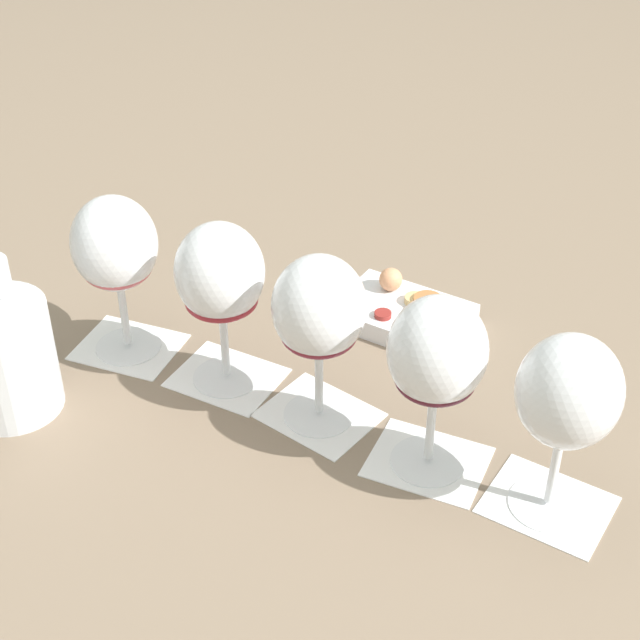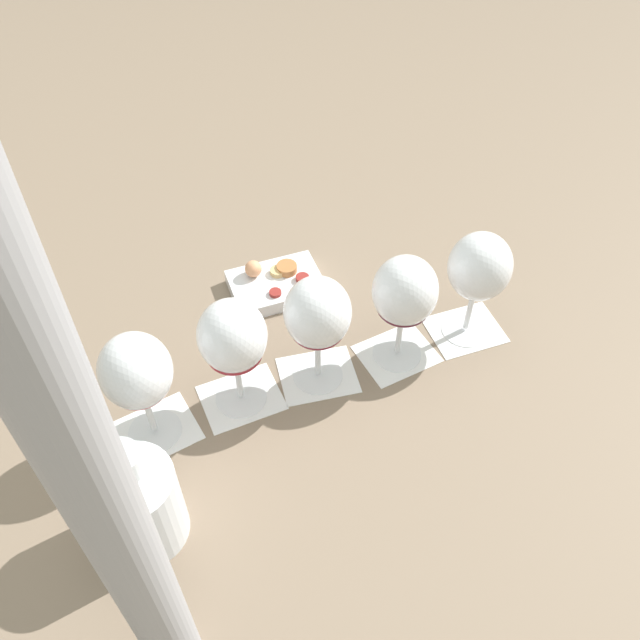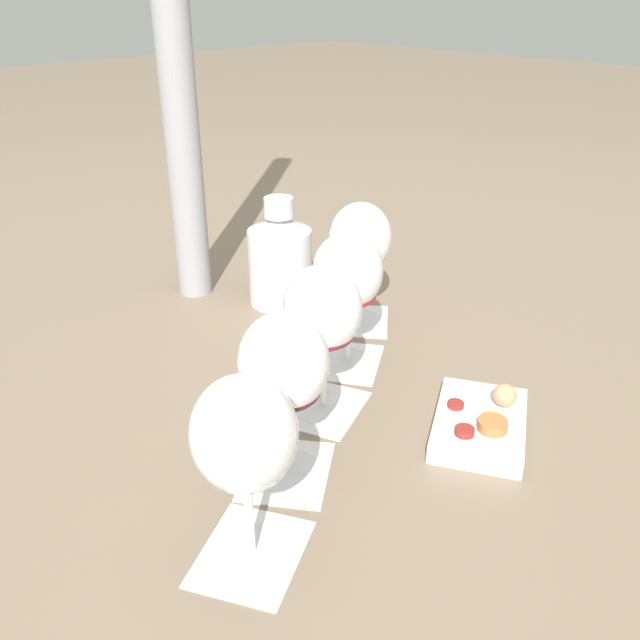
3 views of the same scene
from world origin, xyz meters
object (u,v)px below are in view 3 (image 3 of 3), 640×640
at_px(umbrella_pole, 173,37).
at_px(snack_dish, 481,423).
at_px(wine_glass_2, 324,316).
at_px(wine_glass_0, 360,243).
at_px(wine_glass_3, 284,370).
at_px(wine_glass_1, 348,277).
at_px(ceramic_vase, 280,258).
at_px(wine_glass_4, 244,442).

bearing_deg(umbrella_pole, snack_dish, 90.57).
bearing_deg(snack_dish, wine_glass_2, -59.37).
height_order(wine_glass_0, umbrella_pole, umbrella_pole).
height_order(wine_glass_3, snack_dish, wine_glass_3).
xyz_separation_m(wine_glass_0, snack_dish, (0.11, 0.31, -0.12)).
bearing_deg(wine_glass_3, wine_glass_1, -151.39).
distance_m(wine_glass_0, wine_glass_2, 0.25).
bearing_deg(ceramic_vase, snack_dish, 80.60).
xyz_separation_m(wine_glass_0, wine_glass_1, (0.11, 0.08, 0.00)).
xyz_separation_m(wine_glass_3, snack_dish, (-0.21, 0.11, -0.12)).
relative_size(wine_glass_0, wine_glass_4, 1.00).
distance_m(wine_glass_4, ceramic_vase, 0.57).
relative_size(wine_glass_2, wine_glass_4, 1.00).
xyz_separation_m(wine_glass_4, snack_dish, (-0.32, 0.04, -0.12)).
distance_m(ceramic_vase, umbrella_pole, 0.37).
distance_m(wine_glass_2, ceramic_vase, 0.33).
height_order(wine_glass_1, ceramic_vase, wine_glass_1).
bearing_deg(wine_glass_2, wine_glass_4, 29.82).
bearing_deg(ceramic_vase, wine_glass_3, 49.55).
distance_m(wine_glass_0, umbrella_pole, 0.41).
distance_m(wine_glass_2, wine_glass_3, 0.13).
bearing_deg(ceramic_vase, wine_glass_1, 72.61).
relative_size(wine_glass_2, snack_dish, 1.05).
relative_size(wine_glass_3, ceramic_vase, 1.07).
xyz_separation_m(wine_glass_1, wine_glass_4, (0.32, 0.19, -0.00)).
distance_m(wine_glass_1, wine_glass_2, 0.12).
distance_m(wine_glass_0, ceramic_vase, 0.16).
xyz_separation_m(wine_glass_0, wine_glass_4, (0.43, 0.26, 0.00)).
bearing_deg(wine_glass_3, wine_glass_4, 32.70).
bearing_deg(wine_glass_2, wine_glass_0, -146.99).
distance_m(wine_glass_0, wine_glass_4, 0.50).
bearing_deg(snack_dish, wine_glass_3, -26.96).
distance_m(wine_glass_4, umbrella_pole, 0.68).
bearing_deg(umbrella_pole, wine_glass_3, 66.23).
bearing_deg(wine_glass_4, ceramic_vase, -134.10).
distance_m(snack_dish, umbrella_pole, 0.70).
height_order(wine_glass_4, ceramic_vase, wine_glass_4).
bearing_deg(wine_glass_3, wine_glass_0, -149.00).
bearing_deg(wine_glass_3, umbrella_pole, -113.77).
bearing_deg(wine_glass_2, ceramic_vase, -121.81).
bearing_deg(wine_glass_0, umbrella_pole, -66.88).
relative_size(wine_glass_3, umbrella_pole, 0.23).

